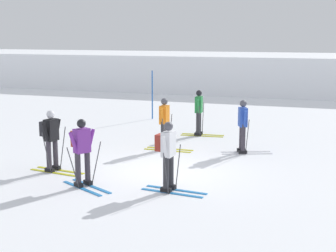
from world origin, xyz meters
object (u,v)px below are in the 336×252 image
skier_orange (165,122)px  skier_purple (82,149)px  skier_black (51,137)px  skier_blue (243,125)px  skier_green (199,111)px  trail_marker_pole (152,95)px  skier_white (168,153)px

skier_orange → skier_purple: (-0.65, -4.41, 0.04)m
skier_black → skier_blue: size_ratio=1.00×
skier_black → skier_green: 6.60m
trail_marker_pole → skier_blue: bearing=-46.0°
skier_black → skier_white: same height
trail_marker_pole → skier_orange: bearing=-65.7°
skier_blue → trail_marker_pole: 7.21m
skier_orange → skier_green: same height
skier_black → skier_orange: same height
skier_orange → skier_blue: bearing=8.0°
skier_black → skier_blue: 5.99m
skier_green → trail_marker_pole: size_ratio=0.79×
skier_orange → skier_blue: same height
skier_black → skier_blue: same height
skier_orange → skier_blue: size_ratio=1.00×
skier_blue → skier_white: size_ratio=1.00×
skier_orange → skier_purple: size_ratio=1.00×
skier_green → skier_blue: same height
skier_black → skier_purple: bearing=-33.2°
skier_green → trail_marker_pole: 4.14m
skier_black → skier_white: bearing=-10.2°
skier_orange → skier_white: size_ratio=1.00×
skier_green → skier_white: same height
skier_blue → skier_purple: bearing=-123.6°
skier_white → trail_marker_pole: bearing=112.5°
skier_purple → skier_blue: 5.72m
skier_black → skier_purple: size_ratio=1.00×
skier_purple → skier_orange: bearing=81.6°
skier_green → skier_blue: bearing=-47.9°
skier_purple → skier_blue: same height
skier_blue → skier_white: bearing=-102.9°
skier_blue → trail_marker_pole: (-5.01, 5.19, 0.17)m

